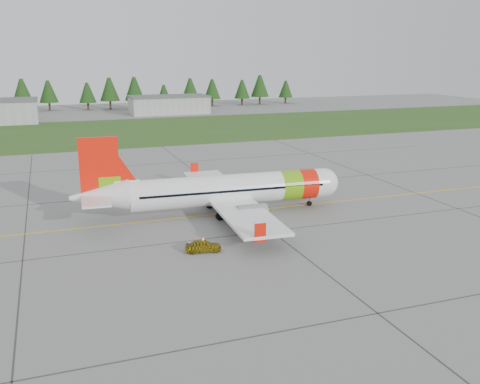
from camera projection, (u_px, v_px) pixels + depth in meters
name	position (u px, v px, depth m)	size (l,w,h in m)	color
ground	(181.00, 242.00, 54.31)	(320.00, 320.00, 0.00)	gray
aircraft	(225.00, 190.00, 63.47)	(32.38, 29.83, 9.80)	white
follow_me_car	(203.00, 235.00, 51.22)	(1.39, 1.18, 3.45)	gold
grass_strip	(100.00, 132.00, 128.94)	(320.00, 50.00, 0.03)	#30561E
taxi_guideline	(164.00, 219.00, 61.59)	(120.00, 0.25, 0.02)	gold
hangar_east	(169.00, 105.00, 169.27)	(24.00, 12.00, 5.20)	#A8A8A3
treeline	(82.00, 95.00, 178.65)	(160.00, 8.00, 10.00)	#1C3F14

